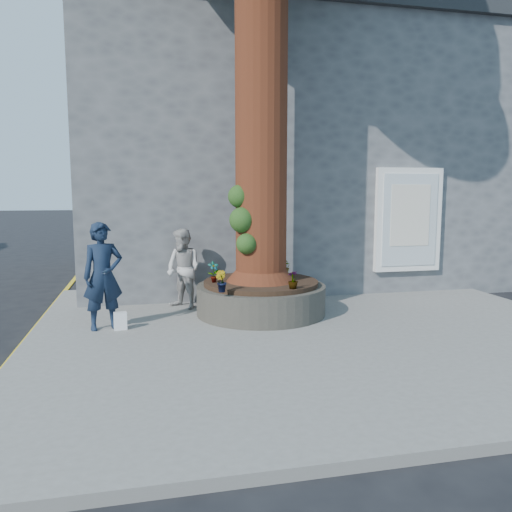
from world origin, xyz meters
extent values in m
plane|color=black|center=(0.00, 0.00, 0.00)|extent=(120.00, 120.00, 0.00)
cube|color=slate|center=(1.50, 1.00, 0.06)|extent=(9.00, 8.00, 0.12)
cube|color=yellow|center=(-3.05, 1.00, 0.00)|extent=(0.10, 30.00, 0.01)
cube|color=#515357|center=(2.50, 7.20, 3.00)|extent=(10.00, 8.00, 6.00)
cube|color=black|center=(2.50, 7.20, 6.15)|extent=(10.30, 8.30, 0.30)
cube|color=white|center=(4.30, 3.14, 1.70)|extent=(1.50, 0.12, 2.20)
cube|color=silver|center=(4.30, 3.08, 1.70)|extent=(1.25, 0.04, 1.95)
cube|color=silver|center=(4.30, 3.06, 1.80)|extent=(0.90, 0.02, 1.30)
cylinder|color=black|center=(0.80, 2.00, 0.38)|extent=(2.30, 2.30, 0.52)
cylinder|color=black|center=(0.80, 2.00, 0.68)|extent=(2.04, 2.04, 0.08)
cylinder|color=#4E2713|center=(0.80, 2.00, 4.47)|extent=(0.90, 0.90, 7.50)
cone|color=#4E2713|center=(0.80, 2.00, 1.07)|extent=(1.24, 1.24, 0.70)
sphere|color=#1B4216|center=(0.42, 1.80, 1.82)|extent=(0.44, 0.44, 0.44)
sphere|color=#1B4216|center=(0.48, 1.70, 1.42)|extent=(0.36, 0.36, 0.36)
sphere|color=#1B4216|center=(0.40, 1.92, 2.22)|extent=(0.40, 0.40, 0.40)
imported|color=#121E33|center=(-1.87, 1.56, 0.97)|extent=(0.71, 0.56, 1.71)
imported|color=#B5B0AD|center=(-0.52, 2.71, 0.87)|extent=(0.90, 0.92, 1.50)
cube|color=white|center=(-1.62, 1.45, 0.26)|extent=(0.21, 0.14, 0.28)
imported|color=gray|center=(-0.05, 2.00, 0.91)|extent=(0.22, 0.18, 0.37)
imported|color=gray|center=(-0.05, 1.15, 0.89)|extent=(0.26, 0.26, 0.34)
imported|color=gray|center=(1.14, 1.15, 0.87)|extent=(0.19, 0.19, 0.30)
imported|color=gray|center=(1.43, 2.59, 0.86)|extent=(0.33, 0.34, 0.28)
camera|label=1|loc=(-1.20, -6.55, 2.30)|focal=35.00mm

